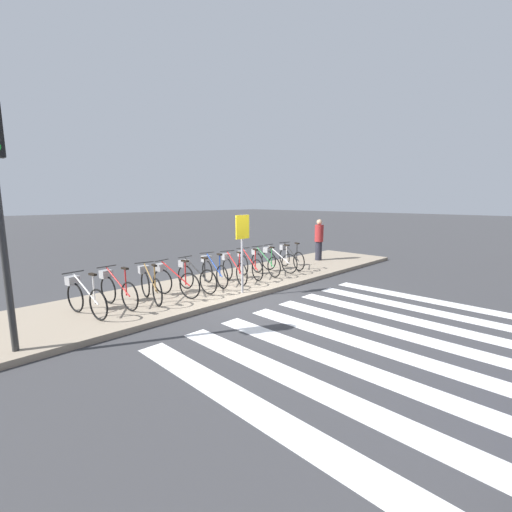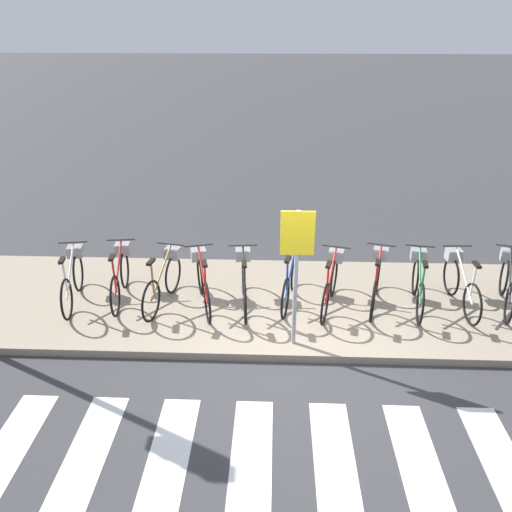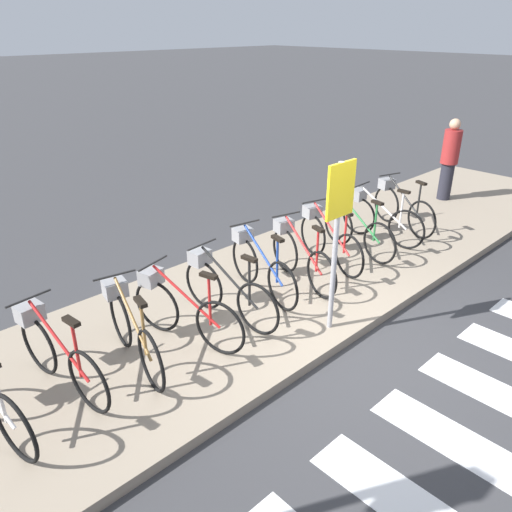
{
  "view_description": "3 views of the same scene",
  "coord_description": "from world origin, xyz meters",
  "px_view_note": "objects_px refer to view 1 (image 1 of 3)",
  "views": [
    {
      "loc": [
        -5.82,
        -6.0,
        2.5
      ],
      "look_at": [
        0.57,
        0.31,
        1.02
      ],
      "focal_mm": 24.0,
      "sensor_mm": 36.0,
      "label": 1
    },
    {
      "loc": [
        -0.24,
        -5.57,
        4.34
      ],
      "look_at": [
        -0.51,
        1.01,
        1.14
      ],
      "focal_mm": 35.0,
      "sensor_mm": 36.0,
      "label": 2
    },
    {
      "loc": [
        -4.08,
        -2.75,
        3.43
      ],
      "look_at": [
        -0.26,
        1.25,
        0.83
      ],
      "focal_mm": 35.0,
      "sensor_mm": 36.0,
      "label": 3
    }
  ],
  "objects_px": {
    "parked_bicycle_10": "(290,256)",
    "parked_bicycle_6": "(233,268)",
    "parked_bicycle_1": "(116,288)",
    "parked_bicycle_2": "(150,283)",
    "parked_bicycle_8": "(263,261)",
    "parked_bicycle_9": "(276,259)",
    "parked_bicycle_7": "(248,264)",
    "parked_bicycle_4": "(194,275)",
    "parked_bicycle_3": "(173,279)",
    "parked_bicycle_5": "(213,270)",
    "parked_bicycle_0": "(84,296)",
    "sign_post": "(242,240)",
    "pedestrian": "(319,239)"
  },
  "relations": [
    {
      "from": "parked_bicycle_4",
      "to": "parked_bicycle_1",
      "type": "bearing_deg",
      "value": 176.04
    },
    {
      "from": "parked_bicycle_2",
      "to": "parked_bicycle_10",
      "type": "xyz_separation_m",
      "value": [
        5.44,
        0.14,
        0.0
      ]
    },
    {
      "from": "parked_bicycle_1",
      "to": "parked_bicycle_10",
      "type": "relative_size",
      "value": 1.03
    },
    {
      "from": "parked_bicycle_5",
      "to": "parked_bicycle_8",
      "type": "bearing_deg",
      "value": -2.19
    },
    {
      "from": "parked_bicycle_9",
      "to": "parked_bicycle_6",
      "type": "bearing_deg",
      "value": -177.31
    },
    {
      "from": "parked_bicycle_10",
      "to": "pedestrian",
      "type": "bearing_deg",
      "value": 5.82
    },
    {
      "from": "parked_bicycle_6",
      "to": "parked_bicycle_8",
      "type": "xyz_separation_m",
      "value": [
        1.38,
        0.07,
        0.0
      ]
    },
    {
      "from": "parked_bicycle_10",
      "to": "parked_bicycle_2",
      "type": "bearing_deg",
      "value": -178.56
    },
    {
      "from": "parked_bicycle_0",
      "to": "pedestrian",
      "type": "xyz_separation_m",
      "value": [
        8.99,
        0.35,
        0.43
      ]
    },
    {
      "from": "parked_bicycle_2",
      "to": "parked_bicycle_9",
      "type": "xyz_separation_m",
      "value": [
        4.69,
        0.11,
        0.0
      ]
    },
    {
      "from": "parked_bicycle_9",
      "to": "pedestrian",
      "type": "bearing_deg",
      "value": 4.87
    },
    {
      "from": "parked_bicycle_0",
      "to": "parked_bicycle_9",
      "type": "bearing_deg",
      "value": 0.98
    },
    {
      "from": "parked_bicycle_9",
      "to": "parked_bicycle_10",
      "type": "distance_m",
      "value": 0.75
    },
    {
      "from": "parked_bicycle_3",
      "to": "parked_bicycle_4",
      "type": "relative_size",
      "value": 0.97
    },
    {
      "from": "parked_bicycle_2",
      "to": "parked_bicycle_0",
      "type": "bearing_deg",
      "value": 179.93
    },
    {
      "from": "parked_bicycle_10",
      "to": "parked_bicycle_6",
      "type": "bearing_deg",
      "value": -177.43
    },
    {
      "from": "parked_bicycle_3",
      "to": "sign_post",
      "type": "distance_m",
      "value": 2.0
    },
    {
      "from": "parked_bicycle_7",
      "to": "parked_bicycle_9",
      "type": "height_order",
      "value": "same"
    },
    {
      "from": "parked_bicycle_1",
      "to": "parked_bicycle_2",
      "type": "height_order",
      "value": "same"
    },
    {
      "from": "parked_bicycle_0",
      "to": "parked_bicycle_7",
      "type": "bearing_deg",
      "value": 1.32
    },
    {
      "from": "parked_bicycle_2",
      "to": "parked_bicycle_10",
      "type": "bearing_deg",
      "value": 1.44
    },
    {
      "from": "parked_bicycle_1",
      "to": "parked_bicycle_8",
      "type": "height_order",
      "value": "same"
    },
    {
      "from": "parked_bicycle_10",
      "to": "pedestrian",
      "type": "height_order",
      "value": "pedestrian"
    },
    {
      "from": "parked_bicycle_2",
      "to": "parked_bicycle_5",
      "type": "height_order",
      "value": "same"
    },
    {
      "from": "parked_bicycle_0",
      "to": "parked_bicycle_1",
      "type": "height_order",
      "value": "same"
    },
    {
      "from": "parked_bicycle_0",
      "to": "parked_bicycle_9",
      "type": "height_order",
      "value": "same"
    },
    {
      "from": "parked_bicycle_3",
      "to": "sign_post",
      "type": "bearing_deg",
      "value": -35.94
    },
    {
      "from": "parked_bicycle_8",
      "to": "parked_bicycle_9",
      "type": "height_order",
      "value": "same"
    },
    {
      "from": "parked_bicycle_5",
      "to": "parked_bicycle_9",
      "type": "relative_size",
      "value": 0.99
    },
    {
      "from": "parked_bicycle_4",
      "to": "parked_bicycle_3",
      "type": "bearing_deg",
      "value": -178.17
    },
    {
      "from": "parked_bicycle_2",
      "to": "parked_bicycle_8",
      "type": "bearing_deg",
      "value": 1.2
    },
    {
      "from": "parked_bicycle_2",
      "to": "parked_bicycle_6",
      "type": "bearing_deg",
      "value": 0.25
    },
    {
      "from": "parked_bicycle_1",
      "to": "sign_post",
      "type": "height_order",
      "value": "sign_post"
    },
    {
      "from": "parked_bicycle_4",
      "to": "parked_bicycle_7",
      "type": "relative_size",
      "value": 1.03
    },
    {
      "from": "parked_bicycle_3",
      "to": "parked_bicycle_9",
      "type": "distance_m",
      "value": 4.08
    },
    {
      "from": "parked_bicycle_1",
      "to": "parked_bicycle_7",
      "type": "relative_size",
      "value": 1.02
    },
    {
      "from": "parked_bicycle_3",
      "to": "parked_bicycle_7",
      "type": "xyz_separation_m",
      "value": [
        2.77,
        0.14,
        0.0
      ]
    },
    {
      "from": "parked_bicycle_5",
      "to": "parked_bicycle_8",
      "type": "height_order",
      "value": "same"
    },
    {
      "from": "parked_bicycle_5",
      "to": "parked_bicycle_8",
      "type": "distance_m",
      "value": 2.0
    },
    {
      "from": "parked_bicycle_2",
      "to": "parked_bicycle_6",
      "type": "distance_m",
      "value": 2.65
    },
    {
      "from": "parked_bicycle_1",
      "to": "parked_bicycle_10",
      "type": "bearing_deg",
      "value": 0.05
    },
    {
      "from": "parked_bicycle_1",
      "to": "parked_bicycle_8",
      "type": "xyz_separation_m",
      "value": [
        4.77,
        -0.05,
        0.0
      ]
    },
    {
      "from": "parked_bicycle_4",
      "to": "sign_post",
      "type": "distance_m",
      "value": 1.61
    },
    {
      "from": "parked_bicycle_0",
      "to": "parked_bicycle_4",
      "type": "relative_size",
      "value": 0.99
    },
    {
      "from": "parked_bicycle_2",
      "to": "parked_bicycle_7",
      "type": "height_order",
      "value": "same"
    },
    {
      "from": "parked_bicycle_8",
      "to": "parked_bicycle_9",
      "type": "relative_size",
      "value": 0.99
    },
    {
      "from": "parked_bicycle_2",
      "to": "parked_bicycle_7",
      "type": "relative_size",
      "value": 1.01
    },
    {
      "from": "parked_bicycle_5",
      "to": "sign_post",
      "type": "height_order",
      "value": "sign_post"
    },
    {
      "from": "parked_bicycle_10",
      "to": "parked_bicycle_0",
      "type": "bearing_deg",
      "value": -178.88
    },
    {
      "from": "parked_bicycle_0",
      "to": "parked_bicycle_1",
      "type": "distance_m",
      "value": 0.75
    }
  ]
}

